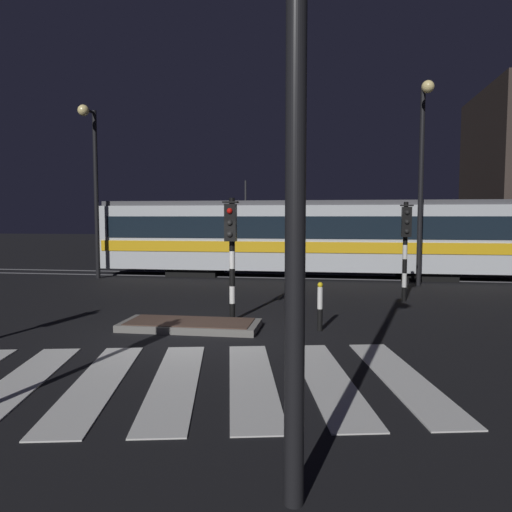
{
  "coord_description": "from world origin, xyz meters",
  "views": [
    {
      "loc": [
        2.97,
        -10.22,
        2.57
      ],
      "look_at": [
        0.73,
        4.43,
        1.4
      ],
      "focal_mm": 34.69,
      "sensor_mm": 36.0,
      "label": 1
    }
  ],
  "objects_px": {
    "street_lamp_trackside_left": "(93,171)",
    "street_lamp_trackside_right": "(423,161)",
    "tram": "(307,236)",
    "bollard_island_edge": "(320,306)",
    "traffic_light_median_centre": "(231,240)",
    "traffic_light_corner_far_right": "(406,236)"
  },
  "relations": [
    {
      "from": "street_lamp_trackside_left",
      "to": "street_lamp_trackside_right",
      "type": "distance_m",
      "value": 12.93
    },
    {
      "from": "street_lamp_trackside_right",
      "to": "tram",
      "type": "xyz_separation_m",
      "value": [
        -4.27,
        2.38,
        -2.87
      ]
    },
    {
      "from": "bollard_island_edge",
      "to": "traffic_light_corner_far_right",
      "type": "bearing_deg",
      "value": 60.08
    },
    {
      "from": "traffic_light_corner_far_right",
      "to": "tram",
      "type": "bearing_deg",
      "value": 118.73
    },
    {
      "from": "street_lamp_trackside_right",
      "to": "tram",
      "type": "relative_size",
      "value": 0.4
    },
    {
      "from": "traffic_light_corner_far_right",
      "to": "bollard_island_edge",
      "type": "relative_size",
      "value": 2.73
    },
    {
      "from": "traffic_light_median_centre",
      "to": "street_lamp_trackside_right",
      "type": "xyz_separation_m",
      "value": [
        5.66,
        7.12,
        2.62
      ]
    },
    {
      "from": "tram",
      "to": "bollard_island_edge",
      "type": "xyz_separation_m",
      "value": [
        0.78,
        -10.16,
        -1.19
      ]
    },
    {
      "from": "traffic_light_corner_far_right",
      "to": "tram",
      "type": "height_order",
      "value": "tram"
    },
    {
      "from": "traffic_light_corner_far_right",
      "to": "traffic_light_median_centre",
      "type": "bearing_deg",
      "value": -142.17
    },
    {
      "from": "street_lamp_trackside_right",
      "to": "tram",
      "type": "height_order",
      "value": "street_lamp_trackside_right"
    },
    {
      "from": "traffic_light_median_centre",
      "to": "street_lamp_trackside_right",
      "type": "relative_size",
      "value": 0.42
    },
    {
      "from": "traffic_light_corner_far_right",
      "to": "bollard_island_edge",
      "type": "distance_m",
      "value": 5.12
    },
    {
      "from": "traffic_light_median_centre",
      "to": "bollard_island_edge",
      "type": "relative_size",
      "value": 2.74
    },
    {
      "from": "street_lamp_trackside_left",
      "to": "street_lamp_trackside_right",
      "type": "height_order",
      "value": "street_lamp_trackside_right"
    },
    {
      "from": "traffic_light_corner_far_right",
      "to": "street_lamp_trackside_right",
      "type": "height_order",
      "value": "street_lamp_trackside_right"
    },
    {
      "from": "bollard_island_edge",
      "to": "traffic_light_median_centre",
      "type": "bearing_deg",
      "value": 162.87
    },
    {
      "from": "traffic_light_corner_far_right",
      "to": "street_lamp_trackside_right",
      "type": "bearing_deg",
      "value": 73.61
    },
    {
      "from": "traffic_light_corner_far_right",
      "to": "bollard_island_edge",
      "type": "height_order",
      "value": "traffic_light_corner_far_right"
    },
    {
      "from": "street_lamp_trackside_left",
      "to": "tram",
      "type": "height_order",
      "value": "street_lamp_trackside_left"
    },
    {
      "from": "traffic_light_median_centre",
      "to": "street_lamp_trackside_left",
      "type": "xyz_separation_m",
      "value": [
        -7.26,
        7.36,
        2.43
      ]
    },
    {
      "from": "traffic_light_median_centre",
      "to": "street_lamp_trackside_left",
      "type": "relative_size",
      "value": 0.44
    }
  ]
}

